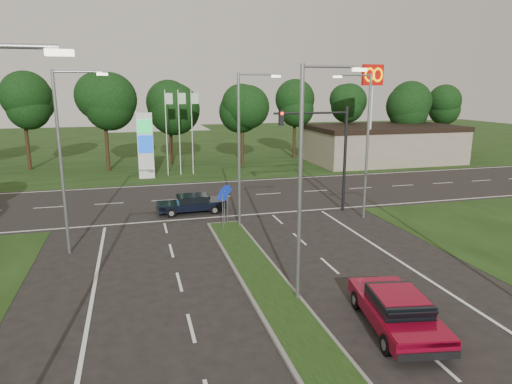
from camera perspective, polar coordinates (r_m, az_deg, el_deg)
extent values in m
cube|color=black|center=(65.20, -10.60, 5.48)|extent=(160.00, 50.00, 0.02)
cube|color=black|center=(34.84, -6.34, -0.74)|extent=(160.00, 12.00, 0.02)
cube|color=slate|center=(16.54, 4.98, -16.50)|extent=(2.00, 26.00, 0.12)
cube|color=gray|center=(53.30, 15.60, 5.78)|extent=(16.00, 9.00, 4.00)
cylinder|color=gray|center=(16.97, 5.50, 0.36)|extent=(0.16, 0.16, 9.00)
cylinder|color=gray|center=(17.01, 9.43, 15.21)|extent=(2.20, 0.10, 0.10)
cube|color=#FFF2CC|center=(17.48, 12.81, 14.67)|extent=(0.50, 0.22, 0.12)
cylinder|color=gray|center=(26.42, -2.14, 4.91)|extent=(0.16, 0.16, 9.00)
cylinder|color=gray|center=(26.44, 0.17, 14.49)|extent=(2.20, 0.10, 0.10)
cube|color=#FFF2CC|center=(26.75, 2.52, 14.24)|extent=(0.50, 0.22, 0.12)
cube|color=#FFF2CC|center=(9.59, -23.35, 15.69)|extent=(0.50, 0.22, 0.12)
cylinder|color=gray|center=(24.02, -23.17, 3.07)|extent=(0.16, 0.16, 9.00)
cylinder|color=gray|center=(23.62, -21.42, 13.82)|extent=(2.20, 0.10, 0.10)
cube|color=#FFF2CC|center=(23.53, -18.67, 13.79)|extent=(0.50, 0.22, 0.12)
cylinder|color=gray|center=(29.35, 13.72, 5.35)|extent=(0.16, 0.16, 9.00)
cylinder|color=gray|center=(28.61, 12.21, 14.08)|extent=(2.20, 0.10, 0.10)
cube|color=#FFF2CC|center=(28.13, 10.14, 13.99)|extent=(0.50, 0.22, 0.12)
cylinder|color=black|center=(31.01, 11.04, 4.00)|extent=(0.20, 0.20, 7.00)
cylinder|color=black|center=(29.68, 6.90, 9.78)|extent=(5.00, 0.14, 0.14)
cube|color=black|center=(29.01, 3.17, 9.19)|extent=(0.28, 0.28, 0.90)
sphere|color=#FF190C|center=(28.82, 3.29, 9.76)|extent=(0.20, 0.20, 0.20)
cylinder|color=gray|center=(26.41, -4.16, -2.66)|extent=(0.06, 0.06, 2.20)
cylinder|color=#0C26A5|center=(26.16, -4.20, -0.55)|extent=(0.56, 0.04, 0.56)
cylinder|color=gray|center=(27.41, -3.95, -2.08)|extent=(0.06, 0.06, 2.20)
cylinder|color=#0C26A5|center=(27.17, -3.98, -0.04)|extent=(0.56, 0.04, 0.56)
cylinder|color=gray|center=(28.13, -3.63, -1.68)|extent=(0.06, 0.06, 2.20)
cylinder|color=#0C26A5|center=(27.89, -3.66, 0.31)|extent=(0.56, 0.04, 0.56)
cube|color=silver|center=(42.82, -13.65, 5.60)|extent=(1.40, 0.30, 6.00)
cube|color=#0CA53F|center=(42.46, -13.77, 7.98)|extent=(1.30, 0.08, 1.20)
cube|color=#0C3FBF|center=(42.62, -13.66, 5.84)|extent=(1.30, 0.08, 1.60)
cylinder|color=silver|center=(43.80, -11.13, 7.19)|extent=(0.08, 0.08, 8.00)
cube|color=#B2D8B2|center=(43.64, -10.85, 11.40)|extent=(0.70, 0.02, 1.00)
cylinder|color=silver|center=(43.90, -9.56, 7.27)|extent=(0.08, 0.08, 8.00)
cube|color=#B2D8B2|center=(43.75, -9.25, 11.46)|extent=(0.70, 0.02, 1.00)
cylinder|color=silver|center=(44.03, -7.99, 7.34)|extent=(0.08, 0.08, 8.00)
cube|color=#B2D8B2|center=(43.89, -7.66, 11.52)|extent=(0.70, 0.02, 1.00)
cylinder|color=silver|center=(47.58, 14.08, 8.70)|extent=(0.30, 0.30, 10.00)
cube|color=#BF0C07|center=(47.49, 14.37, 13.99)|extent=(2.20, 0.35, 2.00)
torus|color=#FFC600|center=(47.08, 14.02, 14.02)|extent=(1.06, 0.16, 1.06)
torus|color=#FFC600|center=(47.52, 14.99, 13.96)|extent=(1.06, 0.16, 1.06)
cylinder|color=black|center=(50.11, -9.26, 5.89)|extent=(0.36, 0.36, 4.40)
sphere|color=black|center=(49.78, -9.44, 10.80)|extent=(6.00, 6.00, 6.00)
sphere|color=black|center=(49.59, -9.11, 11.96)|extent=(4.80, 4.80, 4.80)
cube|color=maroon|center=(16.98, 17.15, -14.14)|extent=(2.79, 5.12, 0.50)
cube|color=black|center=(16.70, 17.39, -12.83)|extent=(2.03, 2.40, 0.46)
cube|color=maroon|center=(16.60, 17.44, -12.11)|extent=(1.87, 2.00, 0.04)
cylinder|color=black|center=(18.11, 12.46, -13.03)|extent=(0.34, 0.71, 0.68)
cylinder|color=black|center=(18.72, 17.93, -12.48)|extent=(0.34, 0.71, 0.68)
cylinder|color=black|center=(15.54, 16.06, -17.89)|extent=(0.34, 0.71, 0.68)
cylinder|color=black|center=(16.24, 22.35, -16.95)|extent=(0.34, 0.71, 0.68)
cube|color=black|center=(30.68, -8.09, -1.60)|extent=(4.46, 1.90, 0.45)
cube|color=black|center=(30.59, -7.95, -0.81)|extent=(1.98, 1.58, 0.42)
cube|color=black|center=(30.54, -7.96, -0.42)|extent=(1.62, 1.48, 0.04)
cylinder|color=black|center=(29.79, -10.53, -2.61)|extent=(0.63, 0.21, 0.62)
cylinder|color=black|center=(31.38, -10.85, -1.84)|extent=(0.63, 0.21, 0.62)
cylinder|color=black|center=(30.18, -5.18, -2.24)|extent=(0.63, 0.21, 0.62)
cylinder|color=black|center=(31.75, -5.77, -1.49)|extent=(0.63, 0.21, 0.62)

